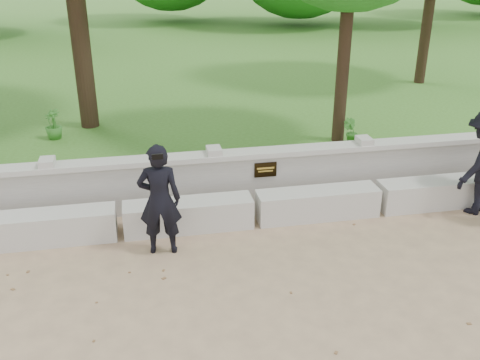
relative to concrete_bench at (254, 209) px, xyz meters
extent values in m
plane|color=tan|center=(0.00, -1.90, -0.22)|extent=(80.00, 80.00, 0.00)
cube|color=#3C6820|center=(0.00, 12.10, -0.10)|extent=(40.00, 22.00, 0.25)
cube|color=beige|center=(-3.00, 0.00, 0.00)|extent=(1.90, 0.45, 0.45)
cube|color=beige|center=(-1.00, 0.00, 0.00)|extent=(1.90, 0.45, 0.45)
cube|color=beige|center=(1.00, 0.00, 0.00)|extent=(1.90, 0.45, 0.45)
cube|color=beige|center=(3.00, 0.00, 0.00)|extent=(1.90, 0.45, 0.45)
cube|color=#BAB7B0|center=(0.00, 0.70, 0.18)|extent=(12.50, 0.25, 0.82)
cube|color=beige|center=(0.00, 0.70, 0.64)|extent=(12.50, 0.35, 0.08)
cube|color=black|center=(0.30, 0.56, 0.40)|extent=(0.36, 0.02, 0.24)
imported|color=black|center=(-1.43, -0.57, 0.56)|extent=(0.61, 0.43, 1.57)
cube|color=black|center=(-1.43, -0.88, 1.29)|extent=(0.14, 0.03, 0.07)
cylinder|color=#382619|center=(2.33, 2.68, 1.85)|extent=(0.25, 0.25, 3.66)
cylinder|color=#382619|center=(6.46, 7.00, 2.19)|extent=(0.29, 0.29, 4.33)
imported|color=#367828|center=(2.48, 2.40, 0.29)|extent=(0.37, 0.36, 0.53)
imported|color=#367828|center=(-3.34, 3.89, 0.33)|extent=(0.46, 0.46, 0.62)
camera|label=1|loc=(-1.61, -7.05, 3.65)|focal=40.00mm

